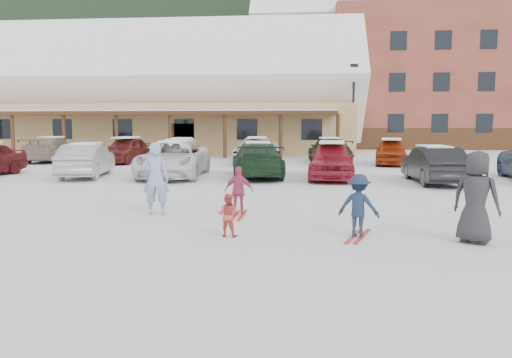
# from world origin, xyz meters

# --- Properties ---
(ground) EXTENTS (160.00, 160.00, 0.00)m
(ground) POSITION_xyz_m (0.00, 0.00, 0.00)
(ground) COLOR white
(ground) RESTS_ON ground
(forested_hillside) EXTENTS (300.00, 70.00, 38.00)m
(forested_hillside) POSITION_xyz_m (0.00, 85.00, 19.00)
(forested_hillside) COLOR black
(forested_hillside) RESTS_ON ground
(day_lodge) EXTENTS (29.12, 12.50, 10.38)m
(day_lodge) POSITION_xyz_m (-9.00, 27.96, 3.94)
(day_lodge) COLOR tan
(day_lodge) RESTS_ON ground
(alpine_hotel) EXTENTS (31.48, 14.01, 21.48)m
(alpine_hotel) POSITION_xyz_m (14.27, 38.00, 8.63)
(alpine_hotel) COLOR brown
(alpine_hotel) RESTS_ON ground
(lamp_post) EXTENTS (0.50, 0.25, 6.21)m
(lamp_post) POSITION_xyz_m (4.81, 23.73, 3.51)
(lamp_post) COLOR black
(lamp_post) RESTS_ON ground
(conifer_2) EXTENTS (5.28, 5.28, 12.24)m
(conifer_2) POSITION_xyz_m (-30.00, 42.00, 6.83)
(conifer_2) COLOR black
(conifer_2) RESTS_ON ground
(conifer_3) EXTENTS (3.96, 3.96, 9.18)m
(conifer_3) POSITION_xyz_m (6.00, 44.00, 5.12)
(conifer_3) COLOR black
(conifer_3) RESTS_ON ground
(adult_skier) EXTENTS (0.74, 0.53, 1.88)m
(adult_skier) POSITION_xyz_m (-2.33, 1.35, 0.94)
(adult_skier) COLOR #8D9AC1
(adult_skier) RESTS_ON ground
(toddler_red) EXTENTS (0.50, 0.42, 0.91)m
(toddler_red) POSITION_xyz_m (-0.12, -0.88, 0.46)
(toddler_red) COLOR #CC4639
(toddler_red) RESTS_ON ground
(child_navy) EXTENTS (0.97, 0.73, 1.33)m
(child_navy) POSITION_xyz_m (2.61, -0.69, 0.66)
(child_navy) COLOR #17273D
(child_navy) RESTS_ON ground
(skis_child_navy) EXTENTS (0.62, 1.39, 0.03)m
(skis_child_navy) POSITION_xyz_m (2.61, -0.69, 0.01)
(skis_child_navy) COLOR red
(skis_child_navy) RESTS_ON ground
(child_magenta) EXTENTS (0.75, 0.32, 1.27)m
(child_magenta) POSITION_xyz_m (-0.18, 1.42, 0.64)
(child_magenta) COLOR #B53B63
(child_magenta) RESTS_ON ground
(skis_child_magenta) EXTENTS (0.22, 1.40, 0.03)m
(skis_child_magenta) POSITION_xyz_m (-0.18, 1.42, 0.01)
(skis_child_magenta) COLOR red
(skis_child_magenta) RESTS_ON ground
(bystander_dark) EXTENTS (1.07, 0.99, 1.84)m
(bystander_dark) POSITION_xyz_m (4.85, -0.98, 0.92)
(bystander_dark) COLOR #28282B
(bystander_dark) RESTS_ON ground
(parked_car_1) EXTENTS (2.25, 4.57, 1.44)m
(parked_car_1) POSITION_xyz_m (-7.82, 9.49, 0.72)
(parked_car_1) COLOR #A2A1A6
(parked_car_1) RESTS_ON ground
(parked_car_2) EXTENTS (2.86, 5.68, 1.54)m
(parked_car_2) POSITION_xyz_m (-4.10, 9.89, 0.77)
(parked_car_2) COLOR white
(parked_car_2) RESTS_ON ground
(parked_car_3) EXTENTS (2.81, 5.38, 1.49)m
(parked_car_3) POSITION_xyz_m (-0.52, 10.18, 0.74)
(parked_car_3) COLOR #18321D
(parked_car_3) RESTS_ON ground
(parked_car_4) EXTENTS (2.10, 4.63, 1.54)m
(parked_car_4) POSITION_xyz_m (2.62, 9.79, 0.77)
(parked_car_4) COLOR maroon
(parked_car_4) RESTS_ON ground
(parked_car_5) EXTENTS (1.68, 4.39, 1.43)m
(parked_car_5) POSITION_xyz_m (6.49, 8.79, 0.71)
(parked_car_5) COLOR black
(parked_car_5) RESTS_ON ground
(parked_car_7) EXTENTS (2.48, 5.14, 1.44)m
(parked_car_7) POSITION_xyz_m (-13.37, 17.07, 0.72)
(parked_car_7) COLOR gray
(parked_car_7) RESTS_ON ground
(parked_car_8) EXTENTS (2.20, 4.46, 1.46)m
(parked_car_8) POSITION_xyz_m (-8.65, 16.61, 0.73)
(parked_car_8) COLOR maroon
(parked_car_8) RESTS_ON ground
(parked_car_9) EXTENTS (1.79, 4.41, 1.42)m
(parked_car_9) POSITION_xyz_m (-5.39, 16.50, 0.71)
(parked_car_9) COLOR silver
(parked_car_9) RESTS_ON ground
(parked_car_10) EXTENTS (2.70, 5.44, 1.48)m
(parked_car_10) POSITION_xyz_m (-1.15, 16.73, 0.74)
(parked_car_10) COLOR white
(parked_car_10) RESTS_ON ground
(parked_car_11) EXTENTS (2.48, 5.13, 1.44)m
(parked_car_11) POSITION_xyz_m (2.92, 17.25, 0.72)
(parked_car_11) COLOR #1F3D26
(parked_car_11) RESTS_ON ground
(parked_car_12) EXTENTS (2.25, 4.36, 1.42)m
(parked_car_12) POSITION_xyz_m (6.24, 16.81, 0.71)
(parked_car_12) COLOR #A3320F
(parked_car_12) RESTS_ON ground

